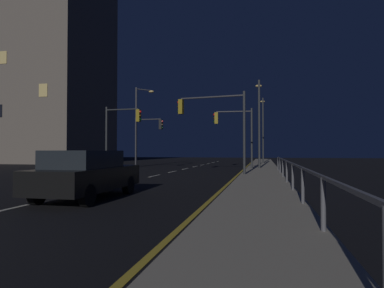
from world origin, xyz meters
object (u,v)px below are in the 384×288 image
car (87,174)px  street_lamp_corner (139,120)px  traffic_light_far_right (148,132)px  street_lamp_mid_block (263,125)px  street_lamp_median (259,116)px  building_distant (48,50)px  traffic_light_near_right (213,116)px  traffic_light_near_left (234,126)px  traffic_light_overhead_east (121,126)px

car → street_lamp_corner: (-6.54, 20.49, 3.87)m
traffic_light_far_right → street_lamp_mid_block: 14.46m
street_lamp_median → building_distant: (-28.52, 10.96, 10.97)m
car → traffic_light_near_right: bearing=76.7°
traffic_light_near_right → street_lamp_corner: bearing=132.2°
street_lamp_mid_block → street_lamp_corner: 14.99m
traffic_light_near_left → traffic_light_overhead_east: size_ratio=0.97×
traffic_light_near_left → street_lamp_mid_block: (2.28, 12.30, 1.11)m
street_lamp_corner → traffic_light_overhead_east: bearing=-79.5°
street_lamp_mid_block → street_lamp_median: size_ratio=1.05×
traffic_light_overhead_east → traffic_light_near_right: bearing=-23.4°
car → traffic_light_overhead_east: 15.13m
traffic_light_near_right → street_lamp_corner: street_lamp_corner is taller
traffic_light_near_left → street_lamp_corner: size_ratio=0.63×
car → traffic_light_overhead_east: size_ratio=0.87×
traffic_light_far_right → street_lamp_median: (10.67, -2.19, 1.10)m
car → traffic_light_far_right: bearing=105.1°
street_lamp_mid_block → traffic_light_far_right: bearing=-139.5°
traffic_light_near_right → traffic_light_far_right: 12.39m
traffic_light_near_right → traffic_light_far_right: size_ratio=1.04×
car → traffic_light_overhead_east: bearing=110.9°
street_lamp_corner → building_distant: bearing=153.6°
car → street_lamp_corner: size_ratio=0.56×
car → traffic_light_near_right: traffic_light_near_right is taller
street_lamp_corner → car: bearing=-72.3°
traffic_light_far_right → street_lamp_mid_block: bearing=40.5°
street_lamp_corner → street_lamp_median: 12.08m
car → street_lamp_median: street_lamp_median is taller
traffic_light_near_left → street_lamp_median: bearing=20.9°
car → street_lamp_mid_block: street_lamp_mid_block is taller
traffic_light_far_right → building_distant: (-17.85, 8.77, 12.07)m
street_lamp_median → building_distant: 32.47m
building_distant → street_lamp_median: bearing=-21.0°
car → traffic_light_near_left: size_ratio=0.90×
traffic_light_overhead_east → street_lamp_corner: (-1.22, 6.59, 1.16)m
car → traffic_light_near_right: 11.21m
car → street_lamp_corner: bearing=107.7°
street_lamp_median → building_distant: bearing=159.0°
traffic_light_overhead_east → street_lamp_corner: street_lamp_corner is taller
traffic_light_far_right → street_lamp_corner: 1.76m
traffic_light_far_right → street_lamp_mid_block: (10.96, 9.34, 1.29)m
street_lamp_mid_block → traffic_light_overhead_east: bearing=-125.0°
traffic_light_overhead_east → street_lamp_corner: size_ratio=0.64×
street_lamp_median → car: bearing=-106.4°
traffic_light_overhead_east → building_distant: size_ratio=0.16×
car → building_distant: bearing=128.9°
car → traffic_light_far_right: size_ratio=0.90×
traffic_light_far_right → street_lamp_median: size_ratio=0.67×
traffic_light_near_left → street_lamp_median: size_ratio=0.67×
traffic_light_near_left → traffic_light_overhead_east: bearing=-159.6°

